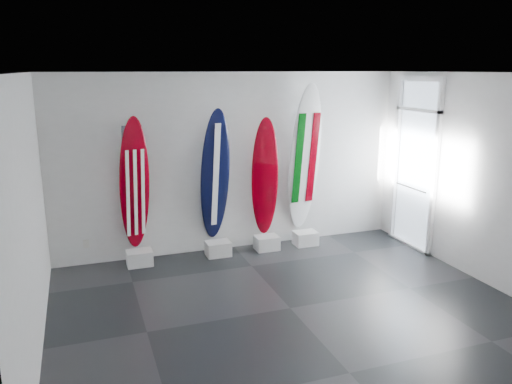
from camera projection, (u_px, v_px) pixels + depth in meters
name	position (u px, v px, depth m)	size (l,w,h in m)	color
floor	(290.00, 308.00, 6.62)	(6.00, 6.00, 0.00)	black
ceiling	(294.00, 73.00, 5.91)	(6.00, 6.00, 0.00)	white
wall_back	(233.00, 163.00, 8.55)	(6.00, 6.00, 0.00)	white
wall_front	(419.00, 271.00, 3.98)	(6.00, 6.00, 0.00)	white
wall_left	(28.00, 221.00, 5.29)	(5.00, 5.00, 0.00)	white
wall_right	(485.00, 180.00, 7.24)	(5.00, 5.00, 0.00)	white
display_block_usa	(140.00, 258.00, 8.05)	(0.40, 0.30, 0.24)	silver
surfboard_usa	(135.00, 184.00, 7.86)	(0.48, 0.08, 2.14)	maroon
display_block_navy	(218.00, 249.00, 8.47)	(0.40, 0.30, 0.24)	silver
surfboard_navy	(215.00, 176.00, 8.27)	(0.51, 0.08, 2.24)	black
display_block_swiss	(267.00, 243.00, 8.75)	(0.40, 0.30, 0.24)	silver
surfboard_swiss	(265.00, 177.00, 8.57)	(0.46, 0.08, 2.05)	maroon
display_block_italy	(305.00, 238.00, 8.99)	(0.40, 0.30, 0.24)	silver
surfboard_italy	(305.00, 159.00, 8.74)	(0.59, 0.08, 2.61)	white
wall_outlet	(86.00, 244.00, 8.01)	(0.09, 0.02, 0.13)	silver
glass_door	(415.00, 166.00, 8.67)	(0.12, 1.16, 2.85)	white
balcony	(472.00, 211.00, 9.32)	(2.80, 2.20, 1.20)	slate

